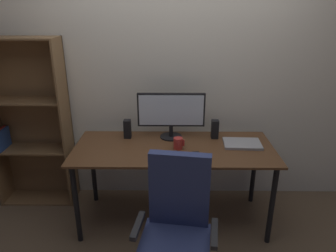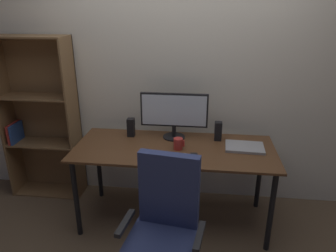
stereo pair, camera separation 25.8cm
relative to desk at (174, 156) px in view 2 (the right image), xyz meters
The scene contains 12 objects.
ground_plane 0.66m from the desk, ahead, with size 12.00×12.00×0.00m, color brown.
back_wall 0.83m from the desk, 90.00° to the left, with size 6.40×0.10×2.60m, color silver.
desk is the anchor object (origin of this frame).
monitor 0.39m from the desk, 96.42° to the left, with size 0.60×0.20×0.42m.
keyboard 0.21m from the desk, 100.05° to the right, with size 0.29×0.11×0.02m, color #B7BABC.
mouse 0.28m from the desk, 47.55° to the right, with size 0.06×0.10×0.03m, color black.
coffee_mug 0.14m from the desk, 35.88° to the right, with size 0.09×0.08×0.10m.
laptop 0.61m from the desk, ahead, with size 0.32×0.23×0.02m, color #99999E.
speaker_left 0.50m from the desk, 153.82° to the left, with size 0.06×0.07×0.17m, color black.
speaker_right 0.46m from the desk, 29.05° to the left, with size 0.06×0.07×0.17m, color black.
office_chair 0.83m from the desk, 89.08° to the right, with size 0.55×0.54×1.01m.
bookshelf 1.43m from the desk, 165.34° to the left, with size 0.72×0.28×1.62m.
Camera 2 is at (0.23, -2.43, 1.88)m, focal length 33.59 mm.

